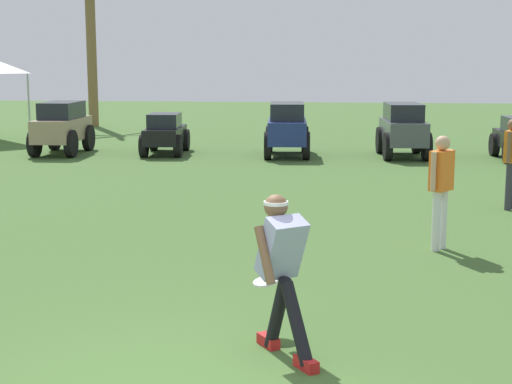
{
  "coord_description": "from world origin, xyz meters",
  "views": [
    {
      "loc": [
        1.29,
        -5.53,
        2.6
      ],
      "look_at": [
        0.26,
        4.23,
        0.9
      ],
      "focal_mm": 55.0,
      "sensor_mm": 36.0,
      "label": 1
    }
  ],
  "objects_px": {
    "parked_car_slot_d": "(403,129)",
    "teammate_midfield": "(512,155)",
    "frisbee_thrower": "(282,267)",
    "parked_car_slot_a": "(62,126)",
    "parked_car_slot_c": "(287,128)",
    "frisbee_in_flight": "(266,282)",
    "palm_tree_far_left": "(91,40)",
    "parked_car_slot_b": "(165,133)",
    "teammate_near_sideline": "(441,182)"
  },
  "relations": [
    {
      "from": "teammate_near_sideline",
      "to": "parked_car_slot_d",
      "type": "relative_size",
      "value": 0.65
    },
    {
      "from": "frisbee_in_flight",
      "to": "palm_tree_far_left",
      "type": "relative_size",
      "value": 0.06
    },
    {
      "from": "parked_car_slot_b",
      "to": "parked_car_slot_d",
      "type": "relative_size",
      "value": 0.93
    },
    {
      "from": "parked_car_slot_d",
      "to": "teammate_midfield",
      "type": "bearing_deg",
      "value": -79.86
    },
    {
      "from": "parked_car_slot_a",
      "to": "palm_tree_far_left",
      "type": "distance_m",
      "value": 8.84
    },
    {
      "from": "frisbee_thrower",
      "to": "parked_car_slot_a",
      "type": "relative_size",
      "value": 0.6
    },
    {
      "from": "parked_car_slot_a",
      "to": "parked_car_slot_c",
      "type": "distance_m",
      "value": 6.09
    },
    {
      "from": "frisbee_in_flight",
      "to": "teammate_near_sideline",
      "type": "height_order",
      "value": "teammate_near_sideline"
    },
    {
      "from": "parked_car_slot_d",
      "to": "palm_tree_far_left",
      "type": "distance_m",
      "value": 13.74
    },
    {
      "from": "parked_car_slot_a",
      "to": "frisbee_thrower",
      "type": "bearing_deg",
      "value": -63.4
    },
    {
      "from": "parked_car_slot_b",
      "to": "parked_car_slot_c",
      "type": "relative_size",
      "value": 0.94
    },
    {
      "from": "parked_car_slot_b",
      "to": "palm_tree_far_left",
      "type": "relative_size",
      "value": 0.42
    },
    {
      "from": "frisbee_thrower",
      "to": "parked_car_slot_a",
      "type": "height_order",
      "value": "frisbee_thrower"
    },
    {
      "from": "frisbee_thrower",
      "to": "frisbee_in_flight",
      "type": "xyz_separation_m",
      "value": [
        -0.2,
        0.61,
        -0.32
      ]
    },
    {
      "from": "parked_car_slot_d",
      "to": "palm_tree_far_left",
      "type": "height_order",
      "value": "palm_tree_far_left"
    },
    {
      "from": "parked_car_slot_d",
      "to": "palm_tree_far_left",
      "type": "xyz_separation_m",
      "value": [
        -10.87,
        8.03,
        2.46
      ]
    },
    {
      "from": "frisbee_in_flight",
      "to": "parked_car_slot_b",
      "type": "distance_m",
      "value": 14.12
    },
    {
      "from": "parked_car_slot_b",
      "to": "parked_car_slot_c",
      "type": "bearing_deg",
      "value": -1.2
    },
    {
      "from": "parked_car_slot_c",
      "to": "parked_car_slot_d",
      "type": "relative_size",
      "value": 1.0
    },
    {
      "from": "parked_car_slot_c",
      "to": "parked_car_slot_a",
      "type": "bearing_deg",
      "value": -178.41
    },
    {
      "from": "parked_car_slot_a",
      "to": "palm_tree_far_left",
      "type": "relative_size",
      "value": 0.44
    },
    {
      "from": "teammate_midfield",
      "to": "parked_car_slot_a",
      "type": "height_order",
      "value": "teammate_midfield"
    },
    {
      "from": "frisbee_in_flight",
      "to": "parked_car_slot_b",
      "type": "height_order",
      "value": "parked_car_slot_b"
    },
    {
      "from": "teammate_midfield",
      "to": "parked_car_slot_a",
      "type": "xyz_separation_m",
      "value": [
        -10.39,
        6.83,
        -0.2
      ]
    },
    {
      "from": "frisbee_thrower",
      "to": "parked_car_slot_d",
      "type": "relative_size",
      "value": 0.59
    },
    {
      "from": "frisbee_in_flight",
      "to": "teammate_midfield",
      "type": "relative_size",
      "value": 0.22
    },
    {
      "from": "parked_car_slot_b",
      "to": "parked_car_slot_c",
      "type": "height_order",
      "value": "parked_car_slot_c"
    },
    {
      "from": "frisbee_in_flight",
      "to": "parked_car_slot_c",
      "type": "xyz_separation_m",
      "value": [
        -0.69,
        13.47,
        0.26
      ]
    },
    {
      "from": "teammate_midfield",
      "to": "frisbee_thrower",
      "type": "bearing_deg",
      "value": -115.76
    },
    {
      "from": "teammate_midfield",
      "to": "palm_tree_far_left",
      "type": "distance_m",
      "value": 19.53
    },
    {
      "from": "parked_car_slot_c",
      "to": "frisbee_in_flight",
      "type": "bearing_deg",
      "value": -87.09
    },
    {
      "from": "parked_car_slot_d",
      "to": "palm_tree_far_left",
      "type": "bearing_deg",
      "value": 143.52
    },
    {
      "from": "parked_car_slot_b",
      "to": "palm_tree_far_left",
      "type": "xyz_separation_m",
      "value": [
        -4.53,
        8.07,
        2.64
      ]
    },
    {
      "from": "parked_car_slot_c",
      "to": "palm_tree_far_left",
      "type": "height_order",
      "value": "palm_tree_far_left"
    },
    {
      "from": "frisbee_in_flight",
      "to": "parked_car_slot_a",
      "type": "relative_size",
      "value": 0.14
    },
    {
      "from": "parked_car_slot_b",
      "to": "palm_tree_far_left",
      "type": "height_order",
      "value": "palm_tree_far_left"
    },
    {
      "from": "parked_car_slot_a",
      "to": "parked_car_slot_b",
      "type": "height_order",
      "value": "parked_car_slot_a"
    },
    {
      "from": "parked_car_slot_a",
      "to": "parked_car_slot_b",
      "type": "bearing_deg",
      "value": 4.9
    },
    {
      "from": "teammate_midfield",
      "to": "parked_car_slot_b",
      "type": "height_order",
      "value": "teammate_midfield"
    },
    {
      "from": "parked_car_slot_c",
      "to": "teammate_near_sideline",
      "type": "bearing_deg",
      "value": -74.76
    },
    {
      "from": "parked_car_slot_c",
      "to": "palm_tree_far_left",
      "type": "xyz_separation_m",
      "value": [
        -7.84,
        8.14,
        2.46
      ]
    },
    {
      "from": "frisbee_thrower",
      "to": "palm_tree_far_left",
      "type": "relative_size",
      "value": 0.26
    },
    {
      "from": "frisbee_in_flight",
      "to": "teammate_midfield",
      "type": "bearing_deg",
      "value": 60.82
    },
    {
      "from": "teammate_near_sideline",
      "to": "parked_car_slot_b",
      "type": "bearing_deg",
      "value": 120.85
    },
    {
      "from": "teammate_near_sideline",
      "to": "parked_car_slot_c",
      "type": "xyz_separation_m",
      "value": [
        -2.74,
        10.04,
        -0.2
      ]
    },
    {
      "from": "parked_car_slot_b",
      "to": "parked_car_slot_d",
      "type": "height_order",
      "value": "parked_car_slot_d"
    },
    {
      "from": "teammate_midfield",
      "to": "palm_tree_far_left",
      "type": "bearing_deg",
      "value": 128.73
    },
    {
      "from": "teammate_near_sideline",
      "to": "parked_car_slot_b",
      "type": "distance_m",
      "value": 11.79
    },
    {
      "from": "teammate_near_sideline",
      "to": "frisbee_in_flight",
      "type": "bearing_deg",
      "value": -120.9
    },
    {
      "from": "frisbee_thrower",
      "to": "parked_car_slot_d",
      "type": "height_order",
      "value": "frisbee_thrower"
    }
  ]
}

